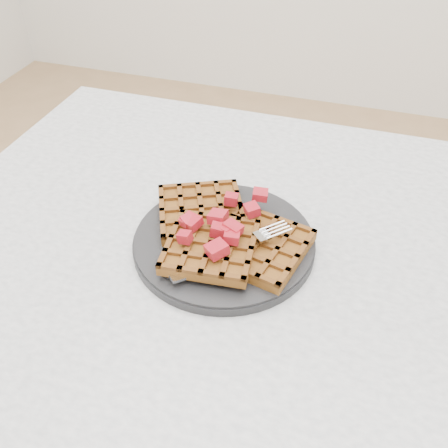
% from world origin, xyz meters
% --- Properties ---
extents(table, '(1.20, 0.80, 0.75)m').
position_xyz_m(table, '(0.00, 0.00, 0.64)').
color(table, silver).
rests_on(table, ground).
extents(plate, '(0.25, 0.25, 0.02)m').
position_xyz_m(plate, '(-0.16, 0.02, 0.76)').
color(plate, black).
rests_on(plate, table).
extents(waffles, '(0.24, 0.21, 0.03)m').
position_xyz_m(waffles, '(-0.16, 0.01, 0.78)').
color(waffles, brown).
rests_on(waffles, plate).
extents(strawberry_pile, '(0.15, 0.15, 0.02)m').
position_xyz_m(strawberry_pile, '(-0.16, 0.02, 0.80)').
color(strawberry_pile, '#89000E').
rests_on(strawberry_pile, waffles).
extents(fork, '(0.14, 0.15, 0.02)m').
position_xyz_m(fork, '(-0.13, -0.02, 0.77)').
color(fork, silver).
rests_on(fork, plate).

